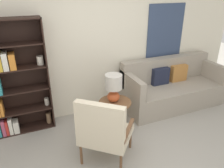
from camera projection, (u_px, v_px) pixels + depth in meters
wall_back at (90, 43)px, 3.86m from camera, size 6.40×0.08×2.70m
bookshelf at (9, 81)px, 3.39m from camera, size 0.94×0.30×1.86m
armchair at (103, 130)px, 2.87m from camera, size 0.89×0.89×1.00m
couch at (171, 88)px, 4.48m from camera, size 2.02×0.82×0.95m
side_table at (115, 104)px, 3.65m from camera, size 0.55×0.55×0.51m
table_lamp at (114, 86)px, 3.53m from camera, size 0.28×0.28×0.48m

